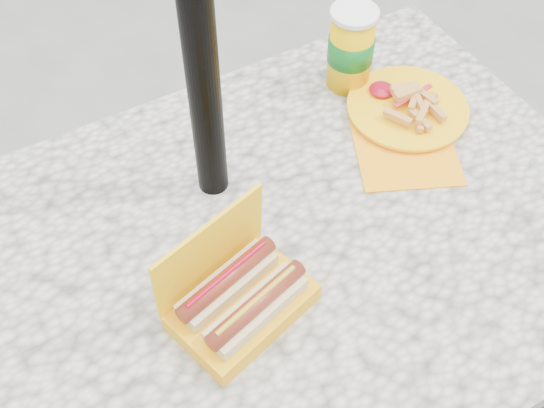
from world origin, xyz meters
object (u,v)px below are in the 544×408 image
hotdog_box (240,299)px  soda_cup (351,48)px  fries_plate (407,111)px  umbrella_pole (196,9)px

hotdog_box → soda_cup: (0.41, 0.34, 0.05)m
soda_cup → fries_plate: bearing=-70.7°
fries_plate → soda_cup: size_ratio=1.89×
umbrella_pole → fries_plate: size_ratio=7.13×
umbrella_pole → hotdog_box: bearing=-107.4°
umbrella_pole → soda_cup: (0.34, 0.10, -0.27)m
umbrella_pole → hotdog_box: 0.40m
umbrella_pole → fries_plate: 0.51m
hotdog_box → fries_plate: bearing=8.9°
umbrella_pole → hotdog_box: umbrella_pole is taller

